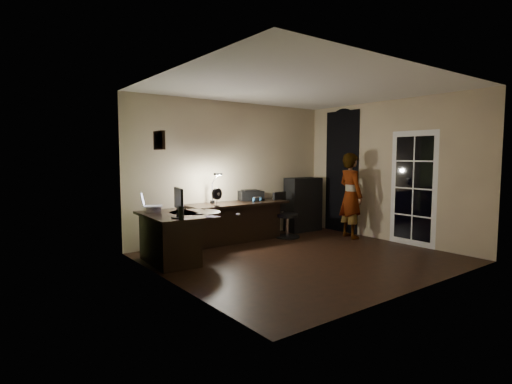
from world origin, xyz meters
TOP-DOWN VIEW (x-y plane):
  - floor at (0.00, 0.00)m, footprint 4.50×4.00m
  - ceiling at (0.00, 0.00)m, footprint 4.50×4.00m
  - wall_back at (0.00, 2.00)m, footprint 4.50×0.01m
  - wall_front at (0.00, -2.00)m, footprint 4.50×0.01m
  - wall_left at (-2.25, 0.00)m, footprint 0.01×4.00m
  - wall_right at (2.25, 0.00)m, footprint 0.01×4.00m
  - green_wall_overlay at (-2.24, 0.00)m, footprint 0.00×4.00m
  - arched_doorway at (2.24, 1.15)m, footprint 0.01×0.90m
  - french_door at (2.24, -0.55)m, footprint 0.02×0.92m
  - framed_picture at (-2.22, 0.45)m, footprint 0.04×0.30m
  - desk_left at (-1.80, 1.00)m, footprint 0.87×1.35m
  - desk_right at (-0.16, 1.63)m, footprint 2.03×0.75m
  - cabinet at (1.63, 1.71)m, footprint 0.80×0.44m
  - laptop_stand at (-1.98, 1.32)m, footprint 0.26×0.23m
  - laptop at (-1.98, 1.32)m, footprint 0.43×0.42m
  - monitor at (-1.91, 0.59)m, footprint 0.21×0.48m
  - mouse at (-1.08, 0.26)m, footprint 0.08×0.10m
  - phone at (-1.47, 0.74)m, footprint 0.08×0.12m
  - pen at (-1.16, 1.17)m, footprint 0.01×0.14m
  - speaker at (-1.95, 0.37)m, footprint 0.09×0.09m
  - notepad at (-1.46, 0.35)m, footprint 0.18×0.21m
  - desk_fan at (-0.76, 1.39)m, footprint 0.23×0.17m
  - headphones at (0.26, 1.56)m, footprint 0.22×0.15m
  - printer at (0.28, 1.81)m, footprint 0.55×0.48m
  - desk_lamp at (-0.62, 1.77)m, footprint 0.16×0.28m
  - office_chair at (0.87, 1.37)m, footprint 0.60×0.60m
  - person at (1.88, 0.59)m, footprint 0.54×0.69m

SIDE VIEW (x-z plane):
  - floor at x=0.00m, z-range -0.01..0.00m
  - desk_left at x=-1.80m, z-range 0.00..0.75m
  - desk_right at x=-0.16m, z-range 0.00..0.76m
  - office_chair at x=0.87m, z-range 0.00..0.91m
  - cabinet at x=1.63m, z-range 0.00..1.17m
  - phone at x=-1.47m, z-range 0.76..0.76m
  - notepad at x=-1.46m, z-range 0.76..0.76m
  - pen at x=-1.16m, z-range 0.76..0.77m
  - mouse at x=-1.08m, z-range 0.76..0.79m
  - laptop_stand at x=-1.98m, z-range 0.76..0.85m
  - headphones at x=0.26m, z-range 0.76..0.85m
  - person at x=1.88m, z-range 0.00..1.70m
  - speaker at x=-1.95m, z-range 0.76..0.95m
  - printer at x=0.28m, z-range 0.76..0.97m
  - monitor at x=-1.91m, z-range 0.76..1.07m
  - desk_fan at x=-0.76m, z-range 0.76..1.08m
  - laptop at x=-1.98m, z-range 0.85..1.08m
  - french_door at x=2.24m, z-range 0.00..2.10m
  - desk_lamp at x=-0.62m, z-range 0.76..1.36m
  - arched_doorway at x=2.24m, z-range 0.00..2.60m
  - wall_back at x=0.00m, z-range 0.00..2.70m
  - wall_front at x=0.00m, z-range 0.00..2.70m
  - wall_left at x=-2.25m, z-range 0.00..2.70m
  - wall_right at x=2.25m, z-range 0.00..2.70m
  - green_wall_overlay at x=-2.24m, z-range 0.00..2.70m
  - framed_picture at x=-2.22m, z-range 1.73..1.98m
  - ceiling at x=0.00m, z-range 2.70..2.71m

